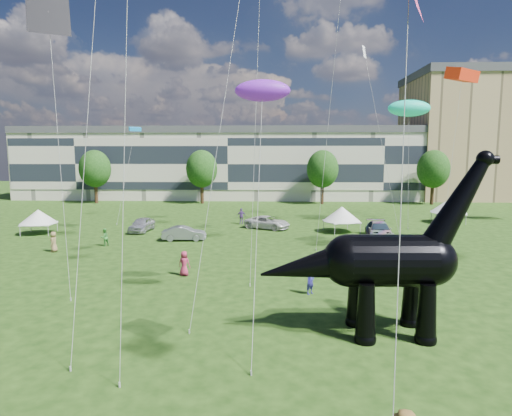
{
  "coord_description": "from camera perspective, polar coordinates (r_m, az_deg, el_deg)",
  "views": [
    {
      "loc": [
        -0.48,
        -17.85,
        8.29
      ],
      "look_at": [
        -1.39,
        8.0,
        5.0
      ],
      "focal_mm": 30.0,
      "sensor_mm": 36.0,
      "label": 1
    }
  ],
  "objects": [
    {
      "name": "ground",
      "position": [
        19.69,
        3.37,
        -17.67
      ],
      "size": [
        220.0,
        220.0,
        0.0
      ],
      "primitive_type": "plane",
      "color": "#16330C",
      "rests_on": "ground"
    },
    {
      "name": "terrace_row",
      "position": [
        80.24,
        -3.38,
        5.6
      ],
      "size": [
        78.0,
        11.0,
        12.0
      ],
      "primitive_type": "cube",
      "color": "beige",
      "rests_on": "ground"
    },
    {
      "name": "apartment_block",
      "position": [
        92.25,
        28.34,
        8.07
      ],
      "size": [
        28.0,
        18.0,
        22.0
      ],
      "primitive_type": "cube",
      "color": "tan",
      "rests_on": "ground"
    },
    {
      "name": "tree_far_left",
      "position": [
        76.78,
        -20.69,
        5.29
      ],
      "size": [
        5.2,
        5.2,
        9.44
      ],
      "color": "#382314",
      "rests_on": "ground"
    },
    {
      "name": "tree_mid_left",
      "position": [
        71.81,
        -7.26,
        5.6
      ],
      "size": [
        5.2,
        5.2,
        9.44
      ],
      "color": "#382314",
      "rests_on": "ground"
    },
    {
      "name": "tree_mid_right",
      "position": [
        71.38,
        8.87,
        5.56
      ],
      "size": [
        5.2,
        5.2,
        9.44
      ],
      "color": "#382314",
      "rests_on": "ground"
    },
    {
      "name": "tree_far_right",
      "position": [
        75.66,
        22.59,
        5.18
      ],
      "size": [
        5.2,
        5.2,
        9.44
      ],
      "color": "#382314",
      "rests_on": "ground"
    },
    {
      "name": "dinosaur_sculpture",
      "position": [
        20.45,
        16.32,
        -7.13
      ],
      "size": [
        10.7,
        3.0,
        8.77
      ],
      "rotation": [
        0.0,
        0.0,
        0.03
      ],
      "color": "black",
      "rests_on": "ground"
    },
    {
      "name": "car_silver",
      "position": [
        47.36,
        -14.99,
        -2.15
      ],
      "size": [
        2.09,
        4.56,
        1.51
      ],
      "primitive_type": "imported",
      "rotation": [
        0.0,
        0.0,
        -0.07
      ],
      "color": "silver",
      "rests_on": "ground"
    },
    {
      "name": "car_grey",
      "position": [
        41.72,
        -9.56,
        -3.35
      ],
      "size": [
        4.28,
        1.79,
        1.37
      ],
      "primitive_type": "imported",
      "rotation": [
        0.0,
        0.0,
        1.65
      ],
      "color": "gray",
      "rests_on": "ground"
    },
    {
      "name": "car_white",
      "position": [
        47.48,
        1.53,
        -1.95
      ],
      "size": [
        5.59,
        4.35,
        1.41
      ],
      "primitive_type": "imported",
      "rotation": [
        0.0,
        0.0,
        1.11
      ],
      "color": "silver",
      "rests_on": "ground"
    },
    {
      "name": "car_dark",
      "position": [
        43.86,
        16.08,
        -2.87
      ],
      "size": [
        2.76,
        5.69,
        1.6
      ],
      "primitive_type": "imported",
      "rotation": [
        0.0,
        0.0,
        -0.1
      ],
      "color": "#595960",
      "rests_on": "ground"
    },
    {
      "name": "gazebo_near",
      "position": [
        46.24,
        11.35,
        -0.81
      ],
      "size": [
        4.88,
        4.88,
        2.74
      ],
      "rotation": [
        0.0,
        0.0,
        0.29
      ],
      "color": "white",
      "rests_on": "ground"
    },
    {
      "name": "gazebo_far",
      "position": [
        56.43,
        24.3,
        0.23
      ],
      "size": [
        4.49,
        4.49,
        2.89
      ],
      "rotation": [
        0.0,
        0.0,
        -0.09
      ],
      "color": "white",
      "rests_on": "ground"
    },
    {
      "name": "gazebo_left",
      "position": [
        49.73,
        -27.02,
        -1.05
      ],
      "size": [
        4.2,
        4.2,
        2.56
      ],
      "rotation": [
        0.0,
        0.0,
        0.15
      ],
      "color": "silver",
      "rests_on": "ground"
    },
    {
      "name": "visitors",
      "position": [
        32.99,
        4.81,
        -5.73
      ],
      "size": [
        39.49,
        43.51,
        1.89
      ],
      "color": "#345C84",
      "rests_on": "ground"
    },
    {
      "name": "kites",
      "position": [
        47.31,
        8.47,
        18.83
      ],
      "size": [
        69.12,
        43.34,
        29.32
      ],
      "color": "red",
      "rests_on": "ground"
    }
  ]
}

